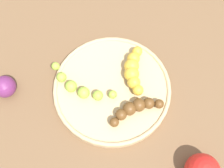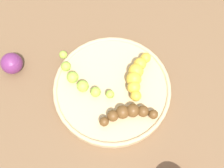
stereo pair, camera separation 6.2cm
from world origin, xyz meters
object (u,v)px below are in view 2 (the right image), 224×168
banana_green (80,79)px  banana_spotted (137,75)px  fruit_bowl (112,88)px  banana_overripe (128,113)px  plum_purple (12,63)px

banana_green → banana_spotted: banana_spotted is taller
fruit_bowl → banana_overripe: bearing=-88.2°
banana_spotted → plum_purple: bearing=8.3°
banana_overripe → banana_spotted: bearing=-22.3°
fruit_bowl → banana_spotted: (0.06, -0.00, 0.03)m
banana_overripe → banana_spotted: banana_spotted is taller
banana_green → plum_purple: 0.17m
plum_purple → banana_spotted: bearing=-32.4°
banana_spotted → plum_purple: banana_spotted is taller
fruit_bowl → banana_overripe: 0.08m
fruit_bowl → plum_purple: bearing=140.8°
plum_purple → fruit_bowl: bearing=-39.2°
banana_overripe → plum_purple: bearing=56.5°
banana_green → plum_purple: bearing=-63.1°
fruit_bowl → banana_spotted: size_ratio=2.73×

